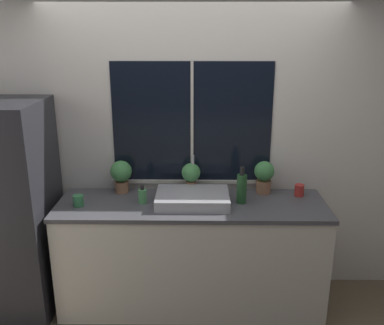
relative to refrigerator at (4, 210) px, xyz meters
The scene contains 12 objects.
ground_plane 1.79m from the refrigerator, 10.26° to the right, with size 14.00×14.00×0.00m, color brown.
wall_back 1.65m from the refrigerator, 15.49° to the left, with size 8.00×0.09×2.70m.
counter 1.58m from the refrigerator, ahead, with size 2.20×0.65×0.94m.
refrigerator is the anchor object (origin of this frame).
sink 1.54m from the refrigerator, ahead, with size 0.59×0.47×0.34m.
potted_plant_left 0.98m from the refrigerator, 17.16° to the left, with size 0.18×0.18×0.28m.
potted_plant_center 1.56m from the refrigerator, 10.57° to the left, with size 0.16×0.16×0.26m.
potted_plant_right 2.17m from the refrigerator, ahead, with size 0.17×0.17×0.28m.
soap_bottle 1.13m from the refrigerator, ahead, with size 0.07×0.07×0.15m.
bottle_tall 1.94m from the refrigerator, ahead, with size 0.08×0.08×0.31m.
mug_red 2.45m from the refrigerator, ahead, with size 0.08×0.08×0.10m.
mug_green 0.63m from the refrigerator, ahead, with size 0.08×0.08×0.09m.
Camera 1 is at (0.04, -2.91, 2.31)m, focal length 40.00 mm.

